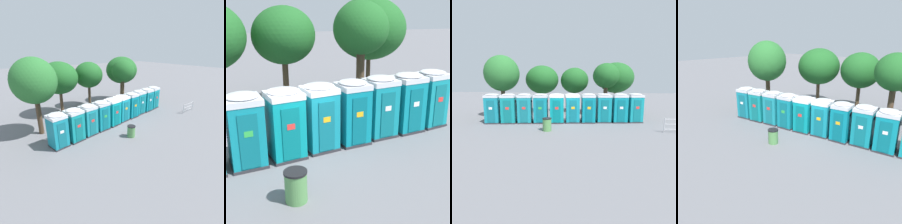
# 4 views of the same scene
# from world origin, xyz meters

# --- Properties ---
(ground_plane) EXTENTS (120.00, 120.00, 0.00)m
(ground_plane) POSITION_xyz_m (0.00, 0.00, 0.00)
(ground_plane) COLOR slate
(portapotty_0) EXTENTS (1.39, 1.41, 2.54)m
(portapotty_0) POSITION_xyz_m (-6.02, -1.27, 1.28)
(portapotty_0) COLOR #2D2D33
(portapotty_0) RESTS_ON ground
(portapotty_1) EXTENTS (1.42, 1.42, 2.54)m
(portapotty_1) POSITION_xyz_m (-4.67, -1.07, 1.28)
(portapotty_1) COLOR #2D2D33
(portapotty_1) RESTS_ON ground
(portapotty_2) EXTENTS (1.38, 1.40, 2.54)m
(portapotty_2) POSITION_xyz_m (-3.33, -0.77, 1.28)
(portapotty_2) COLOR #2D2D33
(portapotty_2) RESTS_ON ground
(portapotty_3) EXTENTS (1.34, 1.36, 2.54)m
(portapotty_3) POSITION_xyz_m (-1.98, -0.54, 1.28)
(portapotty_3) COLOR #2D2D33
(portapotty_3) RESTS_ON ground
(portapotty_4) EXTENTS (1.42, 1.41, 2.54)m
(portapotty_4) POSITION_xyz_m (-0.64, -0.32, 1.28)
(portapotty_4) COLOR #2D2D33
(portapotty_4) RESTS_ON ground
(portapotty_5) EXTENTS (1.40, 1.41, 2.54)m
(portapotty_5) POSITION_xyz_m (0.69, 0.01, 1.28)
(portapotty_5) COLOR #2D2D33
(portapotty_5) RESTS_ON ground
(portapotty_6) EXTENTS (1.33, 1.36, 2.54)m
(portapotty_6) POSITION_xyz_m (2.05, 0.20, 1.28)
(portapotty_6) COLOR #2D2D33
(portapotty_6) RESTS_ON ground
(portapotty_7) EXTENTS (1.39, 1.38, 2.54)m
(portapotty_7) POSITION_xyz_m (3.38, 0.55, 1.28)
(portapotty_7) COLOR #2D2D33
(portapotty_7) RESTS_ON ground
(portapotty_8) EXTENTS (1.42, 1.39, 2.54)m
(portapotty_8) POSITION_xyz_m (4.73, 0.72, 1.28)
(portapotty_8) COLOR #2D2D33
(portapotty_8) RESTS_ON ground
(street_tree_0) EXTENTS (3.80, 3.80, 5.49)m
(street_tree_0) POSITION_xyz_m (-3.43, 5.12, 3.84)
(street_tree_0) COLOR #4C3826
(street_tree_0) RESTS_ON ground
(street_tree_1) EXTENTS (3.26, 3.26, 5.25)m
(street_tree_1) POSITION_xyz_m (0.30, 5.85, 3.75)
(street_tree_1) COLOR #4C3826
(street_tree_1) RESTS_ON ground
(street_tree_2) EXTENTS (3.41, 3.41, 6.14)m
(street_tree_2) POSITION_xyz_m (-6.54, 1.56, 4.36)
(street_tree_2) COLOR #4C3826
(street_tree_2) RESTS_ON ground
(street_tree_4) EXTENTS (2.67, 2.67, 5.47)m
(street_tree_4) POSITION_xyz_m (3.74, 3.78, 4.13)
(street_tree_4) COLOR #4C3826
(street_tree_4) RESTS_ON ground
(trash_can) EXTENTS (0.66, 0.66, 0.93)m
(trash_can) POSITION_xyz_m (-0.79, -3.14, 0.47)
(trash_can) COLOR #518C4C
(trash_can) RESTS_ON ground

